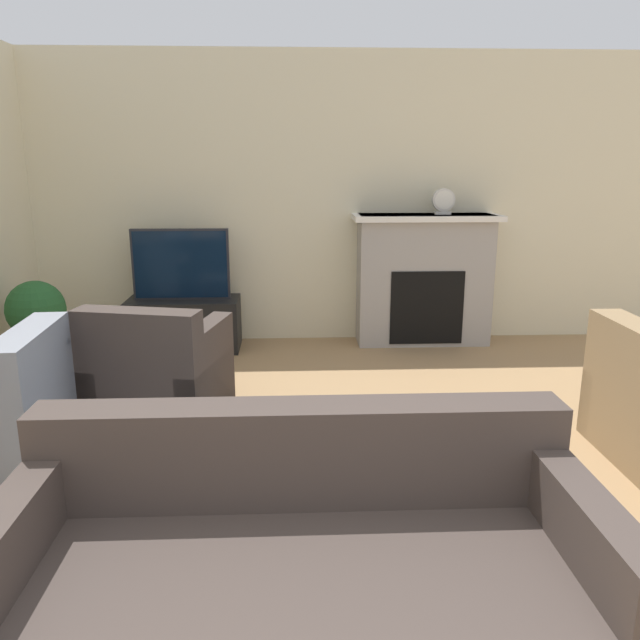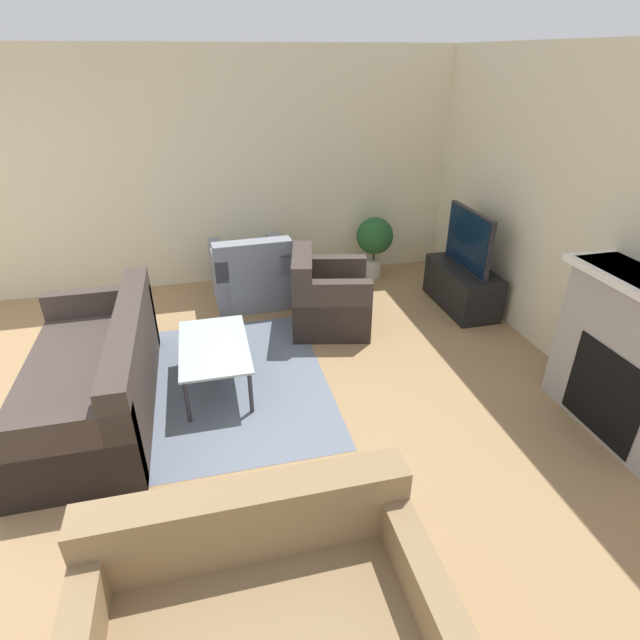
{
  "view_description": "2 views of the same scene",
  "coord_description": "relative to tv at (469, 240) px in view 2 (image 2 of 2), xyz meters",
  "views": [
    {
      "loc": [
        -0.28,
        -0.79,
        1.72
      ],
      "look_at": [
        -0.11,
        2.89,
        0.78
      ],
      "focal_mm": 35.0,
      "sensor_mm": 36.0,
      "label": 1
    },
    {
      "loc": [
        3.37,
        2.08,
        2.6
      ],
      "look_at": [
        -0.08,
        2.92,
        0.69
      ],
      "focal_mm": 28.0,
      "sensor_mm": 36.0,
      "label": 2
    }
  ],
  "objects": [
    {
      "name": "tv_stand",
      "position": [
        0.0,
        0.0,
        -0.56
      ],
      "size": [
        1.02,
        0.47,
        0.48
      ],
      "color": "black",
      "rests_on": "ground_plane"
    },
    {
      "name": "potted_plant",
      "position": [
        -1.05,
        -0.7,
        -0.28
      ],
      "size": [
        0.46,
        0.46,
        0.79
      ],
      "color": "beige",
      "rests_on": "ground_plane"
    },
    {
      "name": "wall_back",
      "position": [
        1.29,
        0.35,
        0.55
      ],
      "size": [
        8.39,
        0.06,
        2.7
      ],
      "color": "beige",
      "rests_on": "ground_plane"
    },
    {
      "name": "wall_left",
      "position": [
        -1.44,
        -2.28,
        0.55
      ],
      "size": [
        0.06,
        8.19,
        2.7
      ],
      "color": "beige",
      "rests_on": "ground_plane"
    },
    {
      "name": "armchair_by_window",
      "position": [
        -0.72,
        -2.32,
        -0.5
      ],
      "size": [
        0.87,
        0.88,
        0.82
      ],
      "rotation": [
        0.0,
        0.0,
        -1.52
      ],
      "color": "gray",
      "rests_on": "ground_plane"
    },
    {
      "name": "area_rug",
      "position": [
        0.92,
        -2.76,
        -0.8
      ],
      "size": [
        2.19,
        1.78,
        0.0
      ],
      "color": "slate",
      "rests_on": "ground_plane"
    },
    {
      "name": "couch_loveseat",
      "position": [
        3.3,
        -2.74,
        -0.52
      ],
      "size": [
        0.97,
        1.57,
        0.82
      ],
      "rotation": [
        0.0,
        0.0,
        1.57
      ],
      "color": "#8C704C",
      "rests_on": "ground_plane"
    },
    {
      "name": "couch_sectional",
      "position": [
        1.03,
        -3.77,
        -0.52
      ],
      "size": [
        2.03,
        0.95,
        0.82
      ],
      "color": "#3D332D",
      "rests_on": "ground_plane"
    },
    {
      "name": "tv",
      "position": [
        0.0,
        0.0,
        0.0
      ],
      "size": [
        0.88,
        0.06,
        0.65
      ],
      "color": "#232328",
      "rests_on": "tv_stand"
    },
    {
      "name": "coffee_table",
      "position": [
        0.92,
        -2.82,
        -0.44
      ],
      "size": [
        0.99,
        0.58,
        0.41
      ],
      "color": "#333338",
      "rests_on": "ground_plane"
    },
    {
      "name": "armchair_accent",
      "position": [
        0.09,
        -1.61,
        -0.5
      ],
      "size": [
        0.95,
        0.94,
        0.82
      ],
      "rotation": [
        0.0,
        0.0,
        2.92
      ],
      "color": "#3D332D",
      "rests_on": "ground_plane"
    },
    {
      "name": "fireplace",
      "position": [
        2.26,
        0.12,
        -0.16
      ],
      "size": [
        1.37,
        0.44,
        1.23
      ],
      "color": "#9E9993",
      "rests_on": "ground_plane"
    }
  ]
}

